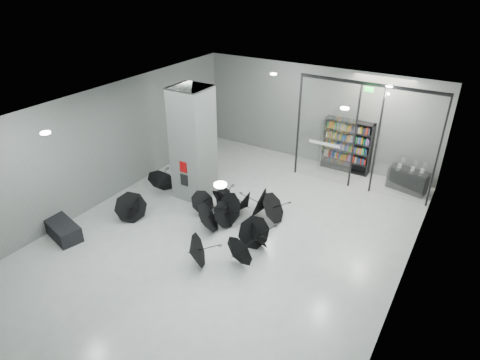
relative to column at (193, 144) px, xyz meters
The scene contains 10 objects.
room 3.31m from the column, 38.66° to the right, with size 14.00×14.02×4.01m.
column is the anchor object (origin of this frame).
fire_cabinet 0.90m from the column, 90.00° to the right, with size 0.28×0.04×0.38m, color #A50A07.
info_panel 1.31m from the column, 90.00° to the right, with size 0.30×0.03×0.42m, color black.
exit_sign 6.18m from the column, 33.96° to the left, with size 0.30×0.06×0.15m, color #0CE533.
glass_partition 6.02m from the column, 35.58° to the left, with size 5.06×0.08×4.00m.
bench 5.02m from the column, 114.91° to the right, with size 1.54×0.66×0.49m, color black.
bookshelf 6.30m from the column, 49.70° to the left, with size 1.94×0.39×2.13m, color black, non-canonical shape.
shop_counter 8.00m from the column, 33.28° to the left, with size 1.38×0.55×0.83m, color black.
umbrella_cluster 2.77m from the column, 35.40° to the right, with size 5.80×4.49×1.32m.
Camera 1 is at (5.75, -8.51, 7.59)m, focal length 31.04 mm.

